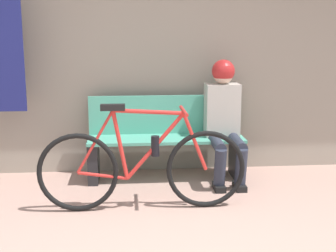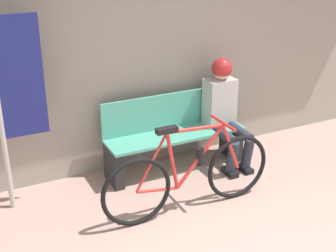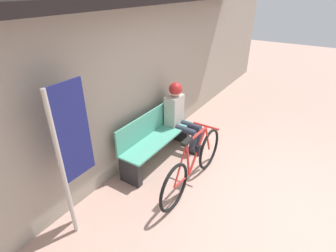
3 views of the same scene
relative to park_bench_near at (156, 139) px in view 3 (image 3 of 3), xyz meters
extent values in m
plane|color=tan|center=(-0.13, -2.02, -0.39)|extent=(24.00, 24.00, 0.00)
cube|color=#9E9384|center=(-0.13, 0.34, 1.21)|extent=(12.00, 0.12, 3.20)
cube|color=#51A88E|center=(0.00, -0.05, 0.03)|extent=(1.56, 0.42, 0.03)
cube|color=#51A88E|center=(0.00, 0.14, 0.25)|extent=(1.56, 0.03, 0.40)
cube|color=#232326|center=(-0.73, -0.05, -0.18)|extent=(0.10, 0.36, 0.40)
cube|color=#232326|center=(0.73, -0.05, -0.18)|extent=(0.10, 0.36, 0.40)
torus|color=black|center=(-0.81, -0.86, -0.05)|extent=(0.67, 0.04, 0.67)
torus|color=black|center=(0.27, -0.86, -0.05)|extent=(0.67, 0.04, 0.67)
cylinder|color=red|center=(-0.21, -0.86, 0.45)|extent=(0.58, 0.03, 0.07)
cylinder|color=red|center=(-0.16, -0.86, 0.16)|extent=(0.50, 0.03, 0.57)
cylinder|color=red|center=(-0.45, -0.86, 0.18)|extent=(0.14, 0.03, 0.59)
cylinder|color=red|center=(-0.60, -0.86, -0.08)|extent=(0.41, 0.03, 0.09)
cylinder|color=red|center=(-0.65, -0.86, 0.21)|extent=(0.32, 0.02, 0.53)
cylinder|color=red|center=(0.17, -0.86, 0.19)|extent=(0.22, 0.03, 0.50)
cube|color=black|center=(-0.50, -0.86, 0.50)|extent=(0.20, 0.07, 0.05)
cylinder|color=red|center=(0.08, -0.86, 0.46)|extent=(0.03, 0.40, 0.03)
cylinder|color=black|center=(-0.16, -0.86, 0.16)|extent=(0.07, 0.07, 0.17)
cylinder|color=#2D3342|center=(0.47, -0.28, 0.04)|extent=(0.11, 0.45, 0.13)
cylinder|color=#2D3342|center=(0.47, -0.47, -0.15)|extent=(0.11, 0.17, 0.38)
cube|color=black|center=(0.47, -0.44, -0.36)|extent=(0.10, 0.22, 0.06)
cylinder|color=#2D3342|center=(0.67, -0.28, 0.04)|extent=(0.11, 0.45, 0.13)
cylinder|color=#2D3342|center=(0.67, -0.47, -0.15)|extent=(0.11, 0.17, 0.38)
cube|color=black|center=(0.67, -0.44, -0.36)|extent=(0.10, 0.22, 0.06)
cube|color=#B7B2A8|center=(0.57, -0.01, 0.31)|extent=(0.34, 0.22, 0.53)
sphere|color=beige|center=(0.57, -0.03, 0.68)|extent=(0.20, 0.20, 0.20)
sphere|color=#B22323|center=(0.57, -0.03, 0.71)|extent=(0.23, 0.23, 0.23)
cylinder|color=#B7B2A8|center=(-1.78, -0.05, 0.53)|extent=(0.05, 0.05, 1.84)
cube|color=navy|center=(-1.55, -0.05, 0.90)|extent=(0.40, 0.02, 1.11)
camera|label=1|loc=(-0.39, -4.62, 1.12)|focal=50.00mm
camera|label=2|loc=(-2.15, -4.21, 2.11)|focal=50.00mm
camera|label=3|loc=(-3.04, -2.19, 2.28)|focal=28.00mm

